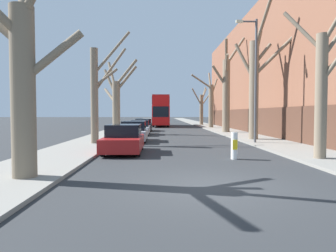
# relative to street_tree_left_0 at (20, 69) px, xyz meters

# --- Properties ---
(ground_plane) EXTENTS (300.00, 300.00, 0.00)m
(ground_plane) POSITION_rel_street_tree_left_0_xyz_m (5.48, -0.83, -3.31)
(ground_plane) COLOR #2B2D30
(sidewalk_left) EXTENTS (3.31, 120.00, 0.12)m
(sidewalk_left) POSITION_rel_street_tree_left_0_xyz_m (-0.49, 49.17, -3.25)
(sidewalk_left) COLOR gray
(sidewalk_left) RESTS_ON ground
(sidewalk_right) EXTENTS (3.31, 120.00, 0.12)m
(sidewalk_right) POSITION_rel_street_tree_left_0_xyz_m (11.45, 49.17, -3.25)
(sidewalk_right) COLOR gray
(sidewalk_right) RESTS_ON ground
(building_facade_right) EXTENTS (10.08, 37.82, 12.29)m
(building_facade_right) POSITION_rel_street_tree_left_0_xyz_m (18.09, 23.81, 2.82)
(building_facade_right) COLOR brown
(building_facade_right) RESTS_ON ground
(street_tree_left_0) EXTENTS (4.40, 4.45, 7.29)m
(street_tree_left_0) POSITION_rel_street_tree_left_0_xyz_m (0.00, 0.00, 0.00)
(street_tree_left_0) COLOR #7A6B56
(street_tree_left_0) RESTS_ON ground
(street_tree_left_1) EXTENTS (2.46, 1.79, 7.32)m
(street_tree_left_1) POSITION_rel_street_tree_left_0_xyz_m (0.12, 10.14, 0.06)
(street_tree_left_1) COLOR #7A6B56
(street_tree_left_1) RESTS_ON ground
(street_tree_left_2) EXTENTS (3.72, 3.38, 7.19)m
(street_tree_left_2) POSITION_rel_street_tree_left_0_xyz_m (-0.07, 20.04, -0.06)
(street_tree_left_2) COLOR #7A6B56
(street_tree_left_2) RESTS_ON ground
(street_tree_right_0) EXTENTS (3.38, 2.54, 6.55)m
(street_tree_right_0) POSITION_rel_street_tree_left_0_xyz_m (10.92, 3.39, -0.15)
(street_tree_right_0) COLOR #7A6B56
(street_tree_right_0) RESTS_ON ground
(street_tree_right_1) EXTENTS (3.79, 3.65, 9.68)m
(street_tree_right_1) POSITION_rel_street_tree_left_0_xyz_m (11.05, 12.76, 0.94)
(street_tree_right_1) COLOR #7A6B56
(street_tree_right_1) RESTS_ON ground
(street_tree_right_2) EXTENTS (3.73, 3.79, 9.88)m
(street_tree_right_2) POSITION_rel_street_tree_left_0_xyz_m (10.82, 21.09, 0.99)
(street_tree_right_2) COLOR #7A6B56
(street_tree_right_2) RESTS_ON ground
(street_tree_right_3) EXTENTS (3.83, 2.05, 7.58)m
(street_tree_right_3) POSITION_rel_street_tree_left_0_xyz_m (10.91, 31.01, 0.08)
(street_tree_right_3) COLOR #7A6B56
(street_tree_right_3) RESTS_ON ground
(street_tree_right_4) EXTENTS (3.50, 2.72, 6.44)m
(street_tree_right_4) POSITION_rel_street_tree_left_0_xyz_m (11.02, 40.30, -0.29)
(street_tree_right_4) COLOR #7A6B56
(street_tree_right_4) RESTS_ON ground
(double_decker_bus) EXTENTS (2.47, 10.72, 4.59)m
(double_decker_bus) POSITION_rel_street_tree_left_0_xyz_m (4.25, 37.28, -0.72)
(double_decker_bus) COLOR red
(double_decker_bus) RESTS_ON ground
(parked_car_0) EXTENTS (1.87, 4.06, 1.44)m
(parked_car_0) POSITION_rel_street_tree_left_0_xyz_m (2.26, 6.30, -2.64)
(parked_car_0) COLOR maroon
(parked_car_0) RESTS_ON ground
(parked_car_1) EXTENTS (1.82, 4.24, 1.45)m
(parked_car_1) POSITION_rel_street_tree_left_0_xyz_m (2.26, 12.39, -2.63)
(parked_car_1) COLOR #9EA3AD
(parked_car_1) RESTS_ON ground
(parked_car_2) EXTENTS (1.78, 4.50, 1.38)m
(parked_car_2) POSITION_rel_street_tree_left_0_xyz_m (2.26, 19.02, -2.66)
(parked_car_2) COLOR #9EA3AD
(parked_car_2) RESTS_ON ground
(parked_car_3) EXTENTS (1.89, 4.12, 1.40)m
(parked_car_3) POSITION_rel_street_tree_left_0_xyz_m (2.26, 24.86, -2.65)
(parked_car_3) COLOR black
(parked_car_3) RESTS_ON ground
(lamp_post) EXTENTS (1.40, 0.20, 8.02)m
(lamp_post) POSITION_rel_street_tree_left_0_xyz_m (10.19, 10.26, 1.16)
(lamp_post) COLOR #4C4F54
(lamp_post) RESTS_ON ground
(traffic_bollard) EXTENTS (0.29, 0.30, 1.19)m
(traffic_bollard) POSITION_rel_street_tree_left_0_xyz_m (7.35, 3.98, -2.72)
(traffic_bollard) COLOR white
(traffic_bollard) RESTS_ON ground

